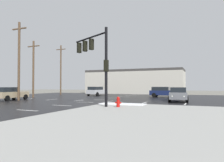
# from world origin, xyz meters

# --- Properties ---
(ground_plane) EXTENTS (120.00, 120.00, 0.00)m
(ground_plane) POSITION_xyz_m (0.00, 0.00, 0.00)
(ground_plane) COLOR slate
(road_asphalt) EXTENTS (44.00, 44.00, 0.02)m
(road_asphalt) POSITION_xyz_m (0.00, 0.00, 0.01)
(road_asphalt) COLOR black
(road_asphalt) RESTS_ON ground_plane
(sidewalk_corner) EXTENTS (18.00, 18.00, 0.14)m
(sidewalk_corner) POSITION_xyz_m (12.00, -12.00, 0.07)
(sidewalk_corner) COLOR #9E9E99
(sidewalk_corner) RESTS_ON ground_plane
(snow_strip_curbside) EXTENTS (4.00, 1.60, 0.06)m
(snow_strip_curbside) POSITION_xyz_m (5.00, -4.00, 0.17)
(snow_strip_curbside) COLOR white
(snow_strip_curbside) RESTS_ON sidewalk_corner
(lane_markings) EXTENTS (36.15, 36.15, 0.01)m
(lane_markings) POSITION_xyz_m (1.20, -1.38, 0.02)
(lane_markings) COLOR silver
(lane_markings) RESTS_ON road_asphalt
(traffic_signal_mast) EXTENTS (4.37, 2.54, 6.25)m
(traffic_signal_mast) POSITION_xyz_m (3.23, -5.77, 4.42)
(traffic_signal_mast) COLOR black
(traffic_signal_mast) RESTS_ON sidewalk_corner
(fire_hydrant) EXTENTS (0.48, 0.26, 0.79)m
(fire_hydrant) POSITION_xyz_m (5.53, -6.35, 0.54)
(fire_hydrant) COLOR red
(fire_hydrant) RESTS_ON sidewalk_corner
(strip_building_background) EXTENTS (21.22, 8.00, 5.29)m
(strip_building_background) POSITION_xyz_m (-2.44, 24.13, 2.65)
(strip_building_background) COLOR beige
(strip_building_background) RESTS_ON ground_plane
(sedan_tan) EXTENTS (2.44, 4.68, 1.58)m
(sedan_tan) POSITION_xyz_m (-10.00, -2.89, 0.85)
(sedan_tan) COLOR tan
(sedan_tan) RESTS_ON road_asphalt
(sedan_silver) EXTENTS (2.35, 4.66, 1.58)m
(sedan_silver) POSITION_xyz_m (-5.73, 11.92, 0.85)
(sedan_silver) COLOR #B7BABF
(sedan_silver) RESTS_ON road_asphalt
(sedan_grey) EXTENTS (2.38, 4.66, 1.58)m
(sedan_grey) POSITION_xyz_m (9.02, 3.19, 0.85)
(sedan_grey) COLOR slate
(sedan_grey) RESTS_ON road_asphalt
(sedan_navy) EXTENTS (4.55, 2.04, 1.58)m
(sedan_navy) POSITION_xyz_m (6.15, 11.18, 0.85)
(sedan_navy) COLOR #141E47
(sedan_navy) RESTS_ON road_asphalt
(utility_pole_mid) EXTENTS (2.20, 0.28, 9.48)m
(utility_pole_mid) POSITION_xyz_m (-8.79, -2.65, 4.96)
(utility_pole_mid) COLOR brown
(utility_pole_mid) RESTS_ON ground_plane
(utility_pole_far) EXTENTS (2.20, 0.28, 8.52)m
(utility_pole_far) POSITION_xyz_m (-11.75, 2.79, 4.47)
(utility_pole_far) COLOR brown
(utility_pole_far) RESTS_ON ground_plane
(utility_pole_distant) EXTENTS (2.20, 0.28, 9.85)m
(utility_pole_distant) POSITION_xyz_m (-14.37, 12.93, 5.14)
(utility_pole_distant) COLOR brown
(utility_pole_distant) RESTS_ON ground_plane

